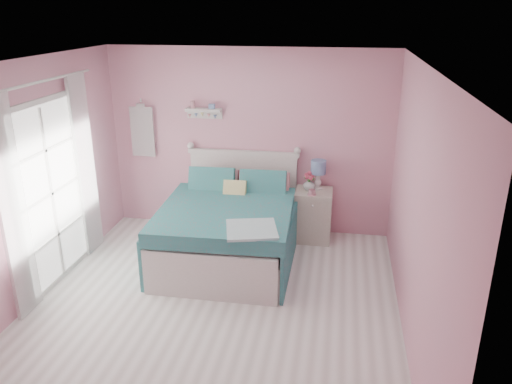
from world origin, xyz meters
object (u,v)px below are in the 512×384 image
(vase, at_px, (309,184))
(table_lamp, at_px, (318,169))
(nightstand, at_px, (313,215))
(teacup, at_px, (312,192))
(bed, at_px, (229,230))

(vase, bearing_deg, table_lamp, 27.90)
(table_lamp, distance_m, vase, 0.24)
(nightstand, relative_size, teacup, 7.61)
(bed, relative_size, nightstand, 2.86)
(nightstand, xyz_separation_m, vase, (-0.07, 0.02, 0.45))
(table_lamp, bearing_deg, nightstand, -117.60)
(nightstand, xyz_separation_m, teacup, (-0.02, -0.17, 0.40))
(table_lamp, height_order, vase, table_lamp)
(nightstand, distance_m, table_lamp, 0.65)
(table_lamp, height_order, teacup, table_lamp)
(nightstand, relative_size, table_lamp, 1.76)
(table_lamp, bearing_deg, vase, -152.10)
(vase, height_order, teacup, vase)
(vase, bearing_deg, bed, -140.76)
(table_lamp, relative_size, teacup, 4.34)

